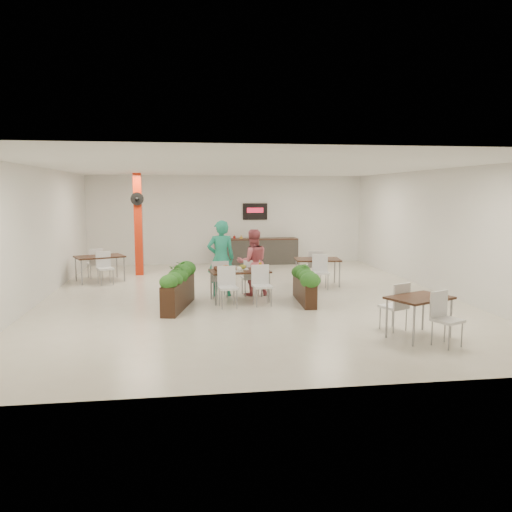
{
  "coord_description": "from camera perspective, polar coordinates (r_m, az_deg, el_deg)",
  "views": [
    {
      "loc": [
        -1.52,
        -12.21,
        2.6
      ],
      "look_at": [
        0.12,
        -0.58,
        1.1
      ],
      "focal_mm": 35.0,
      "sensor_mm": 36.0,
      "label": 1
    }
  ],
  "objects": [
    {
      "name": "side_table_a",
      "position": [
        15.34,
        -17.44,
        -0.39
      ],
      "size": [
        1.57,
        1.65,
        0.92
      ],
      "rotation": [
        0.0,
        0.0,
        0.41
      ],
      "color": "black",
      "rests_on": "ground"
    },
    {
      "name": "diner_man",
      "position": [
        12.53,
        -4.02,
        -0.28
      ],
      "size": [
        0.74,
        0.53,
        1.91
      ],
      "primitive_type": "imported",
      "rotation": [
        0.0,
        0.0,
        3.25
      ],
      "color": "#249E7B",
      "rests_on": "ground"
    },
    {
      "name": "room_shell",
      "position": [
        12.32,
        -0.91,
        4.52
      ],
      "size": [
        10.1,
        12.1,
        3.22
      ],
      "color": "white",
      "rests_on": "ground"
    },
    {
      "name": "ground",
      "position": [
        12.57,
        -0.89,
        -4.66
      ],
      "size": [
        12.0,
        12.0,
        0.0
      ],
      "primitive_type": "plane",
      "color": "beige",
      "rests_on": "ground"
    },
    {
      "name": "planter_left",
      "position": [
        11.39,
        -8.87,
        -3.33
      ],
      "size": [
        0.77,
        2.0,
        1.07
      ],
      "rotation": [
        0.0,
        0.0,
        1.35
      ],
      "color": "black",
      "rests_on": "ground"
    },
    {
      "name": "planter_right",
      "position": [
        11.91,
        5.56,
        -3.0
      ],
      "size": [
        0.46,
        1.76,
        0.91
      ],
      "rotation": [
        0.0,
        0.0,
        1.52
      ],
      "color": "black",
      "rests_on": "ground"
    },
    {
      "name": "red_column",
      "position": [
        16.09,
        -13.3,
        3.68
      ],
      "size": [
        0.4,
        0.41,
        3.2
      ],
      "color": "red",
      "rests_on": "ground"
    },
    {
      "name": "side_table_b",
      "position": [
        14.11,
        7.04,
        -0.79
      ],
      "size": [
        1.32,
        1.66,
        0.92
      ],
      "rotation": [
        0.0,
        0.0,
        -0.11
      ],
      "color": "black",
      "rests_on": "ground"
    },
    {
      "name": "main_table",
      "position": [
        11.96,
        -1.92,
        -2.18
      ],
      "size": [
        1.48,
        1.74,
        0.92
      ],
      "rotation": [
        0.0,
        0.0,
        0.1
      ],
      "color": "black",
      "rests_on": "ground"
    },
    {
      "name": "side_table_c",
      "position": [
        9.43,
        18.17,
        -5.24
      ],
      "size": [
        1.3,
        1.65,
        0.92
      ],
      "rotation": [
        0.0,
        0.0,
        0.42
      ],
      "color": "black",
      "rests_on": "ground"
    },
    {
      "name": "service_counter",
      "position": [
        18.16,
        0.02,
        0.62
      ],
      "size": [
        3.0,
        0.64,
        2.2
      ],
      "color": "#32302C",
      "rests_on": "ground"
    },
    {
      "name": "diner_woman",
      "position": [
        12.62,
        -0.39,
        -0.74
      ],
      "size": [
        0.88,
        0.72,
        1.68
      ],
      "primitive_type": "imported",
      "rotation": [
        0.0,
        0.0,
        3.25
      ],
      "color": "#D55E6B",
      "rests_on": "ground"
    }
  ]
}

